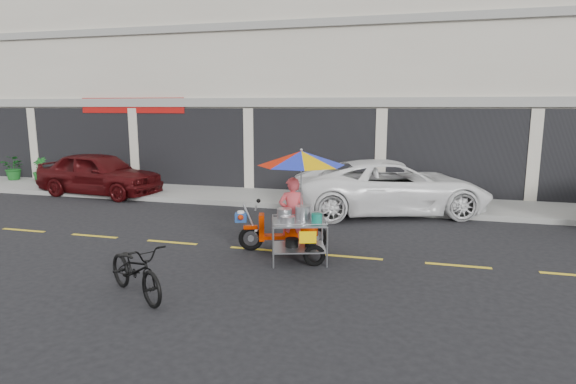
% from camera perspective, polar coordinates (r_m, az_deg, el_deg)
% --- Properties ---
extents(ground, '(90.00, 90.00, 0.00)m').
position_cam_1_polar(ground, '(9.78, 7.64, -7.66)').
color(ground, black).
extents(sidewalk, '(45.00, 3.00, 0.15)m').
position_cam_1_polar(sidewalk, '(15.07, 10.46, -1.12)').
color(sidewalk, gray).
rests_on(sidewalk, ground).
extents(shophouse_block, '(36.00, 8.11, 10.40)m').
position_cam_1_polar(shophouse_block, '(19.94, 20.47, 13.15)').
color(shophouse_block, beige).
rests_on(shophouse_block, ground).
extents(centerline, '(42.00, 0.10, 0.01)m').
position_cam_1_polar(centerline, '(9.78, 7.64, -7.64)').
color(centerline, gold).
rests_on(centerline, ground).
extents(maroon_sedan, '(4.47, 2.15, 1.47)m').
position_cam_1_polar(maroon_sedan, '(17.40, -21.45, 2.05)').
color(maroon_sedan, '#3F090B').
rests_on(maroon_sedan, ground).
extents(white_pickup, '(5.91, 4.13, 1.50)m').
position_cam_1_polar(white_pickup, '(13.75, 12.18, 0.60)').
color(white_pickup, white).
rests_on(white_pickup, ground).
extents(plant_tall, '(0.96, 0.87, 0.96)m').
position_cam_1_polar(plant_tall, '(21.48, -29.69, 2.54)').
color(plant_tall, '#16551C').
rests_on(plant_tall, sidewalk).
extents(plant_short, '(0.52, 0.52, 0.93)m').
position_cam_1_polar(plant_short, '(20.40, -27.31, 2.37)').
color(plant_short, '#16551C').
rests_on(plant_short, sidewalk).
extents(near_bicycle, '(1.74, 1.41, 0.89)m').
position_cam_1_polar(near_bicycle, '(8.01, -17.61, -8.76)').
color(near_bicycle, black).
rests_on(near_bicycle, ground).
extents(food_vendor_rig, '(2.53, 2.10, 2.19)m').
position_cam_1_polar(food_vendor_rig, '(9.44, 1.04, 0.41)').
color(food_vendor_rig, black).
rests_on(food_vendor_rig, ground).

